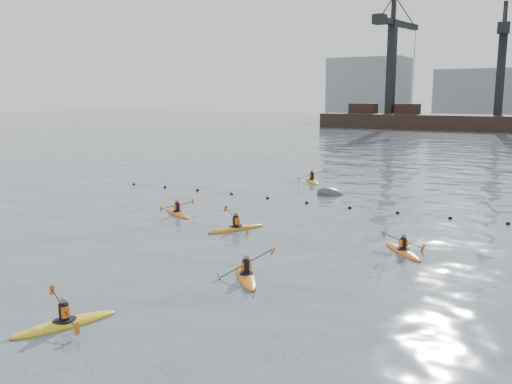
{
  "coord_description": "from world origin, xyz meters",
  "views": [
    {
      "loc": [
        12.33,
        -9.33,
        6.9
      ],
      "look_at": [
        0.84,
        10.76,
        2.8
      ],
      "focal_mm": 38.0,
      "sensor_mm": 36.0,
      "label": 1
    }
  ],
  "objects_px": {
    "kayaker_1": "(65,323)",
    "kayaker_2": "(177,212)",
    "kayaker_0": "(246,275)",
    "mooring_buoy": "(331,195)",
    "kayaker_5": "(312,180)",
    "kayaker_4": "(403,250)",
    "kayaker_3": "(236,228)"
  },
  "relations": [
    {
      "from": "kayaker_2",
      "to": "kayaker_3",
      "type": "bearing_deg",
      "value": -76.65
    },
    {
      "from": "kayaker_2",
      "to": "kayaker_4",
      "type": "xyz_separation_m",
      "value": [
        13.76,
        -1.38,
        -0.0
      ]
    },
    {
      "from": "kayaker_0",
      "to": "kayaker_4",
      "type": "bearing_deg",
      "value": 17.4
    },
    {
      "from": "mooring_buoy",
      "to": "kayaker_2",
      "type": "bearing_deg",
      "value": -117.55
    },
    {
      "from": "kayaker_1",
      "to": "kayaker_2",
      "type": "bearing_deg",
      "value": 137.47
    },
    {
      "from": "kayaker_0",
      "to": "mooring_buoy",
      "type": "xyz_separation_m",
      "value": [
        -3.93,
        18.3,
        -0.1
      ]
    },
    {
      "from": "kayaker_3",
      "to": "kayaker_4",
      "type": "relative_size",
      "value": 1.21
    },
    {
      "from": "kayaker_1",
      "to": "mooring_buoy",
      "type": "relative_size",
      "value": 1.65
    },
    {
      "from": "kayaker_2",
      "to": "kayaker_4",
      "type": "relative_size",
      "value": 1.12
    },
    {
      "from": "kayaker_3",
      "to": "kayaker_0",
      "type": "bearing_deg",
      "value": -28.0
    },
    {
      "from": "kayaker_2",
      "to": "mooring_buoy",
      "type": "distance_m",
      "value": 11.86
    },
    {
      "from": "kayaker_0",
      "to": "kayaker_3",
      "type": "bearing_deg",
      "value": 86.43
    },
    {
      "from": "kayaker_5",
      "to": "kayaker_3",
      "type": "bearing_deg",
      "value": -117.59
    },
    {
      "from": "kayaker_1",
      "to": "mooring_buoy",
      "type": "xyz_separation_m",
      "value": [
        -1.39,
        24.87,
        -0.1
      ]
    },
    {
      "from": "kayaker_4",
      "to": "kayaker_3",
      "type": "bearing_deg",
      "value": -41.72
    },
    {
      "from": "kayaker_0",
      "to": "kayaker_2",
      "type": "height_order",
      "value": "kayaker_0"
    },
    {
      "from": "kayaker_5",
      "to": "kayaker_0",
      "type": "bearing_deg",
      "value": -110.13
    },
    {
      "from": "kayaker_3",
      "to": "kayaker_4",
      "type": "xyz_separation_m",
      "value": [
        8.72,
        0.13,
        -0.01
      ]
    },
    {
      "from": "kayaker_2",
      "to": "kayaker_3",
      "type": "relative_size",
      "value": 0.93
    },
    {
      "from": "mooring_buoy",
      "to": "kayaker_0",
      "type": "bearing_deg",
      "value": -77.89
    },
    {
      "from": "kayaker_2",
      "to": "kayaker_4",
      "type": "distance_m",
      "value": 13.83
    },
    {
      "from": "kayaker_1",
      "to": "kayaker_5",
      "type": "distance_m",
      "value": 30.05
    },
    {
      "from": "kayaker_1",
      "to": "kayaker_2",
      "type": "relative_size",
      "value": 1.07
    },
    {
      "from": "kayaker_1",
      "to": "kayaker_0",
      "type": "bearing_deg",
      "value": 90.78
    },
    {
      "from": "kayaker_1",
      "to": "kayaker_3",
      "type": "distance_m",
      "value": 12.98
    },
    {
      "from": "kayaker_0",
      "to": "kayaker_2",
      "type": "xyz_separation_m",
      "value": [
        -9.41,
        7.79,
        -0.0
      ]
    },
    {
      "from": "kayaker_2",
      "to": "mooring_buoy",
      "type": "bearing_deg",
      "value": 2.44
    },
    {
      "from": "kayaker_3",
      "to": "mooring_buoy",
      "type": "distance_m",
      "value": 12.03
    },
    {
      "from": "kayaker_5",
      "to": "mooring_buoy",
      "type": "relative_size",
      "value": 1.61
    },
    {
      "from": "kayaker_3",
      "to": "kayaker_5",
      "type": "xyz_separation_m",
      "value": [
        -3.13,
        16.79,
        0.0
      ]
    },
    {
      "from": "kayaker_0",
      "to": "kayaker_2",
      "type": "relative_size",
      "value": 0.98
    },
    {
      "from": "kayaker_0",
      "to": "kayaker_4",
      "type": "relative_size",
      "value": 1.1
    }
  ]
}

